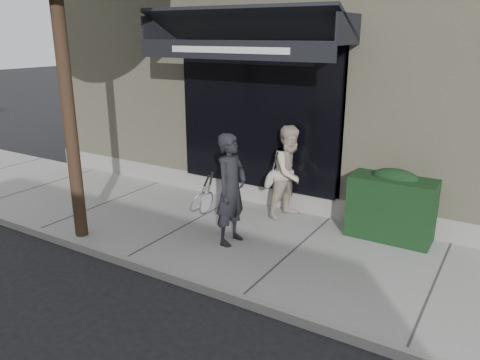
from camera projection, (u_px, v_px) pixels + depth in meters
The scene contains 7 objects.
ground at pixel (294, 257), 7.13m from camera, with size 80.00×80.00×0.00m, color black.
sidewalk at pixel (294, 253), 7.12m from camera, with size 20.00×3.00×0.12m, color gray.
curb at pixel (241, 300), 5.85m from camera, with size 20.00×0.10×0.14m, color gray.
building_facade at pixel (394, 58), 10.35m from camera, with size 14.30×8.04×5.64m.
hedge at pixel (392, 205), 7.41m from camera, with size 1.30×0.70×1.14m.
pedestrian_front at pixel (231, 190), 7.11m from camera, with size 0.72×0.85×1.74m.
pedestrian_back at pixel (290, 172), 8.16m from camera, with size 0.86×0.96×1.65m.
Camera 1 is at (2.67, -5.93, 3.26)m, focal length 35.00 mm.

